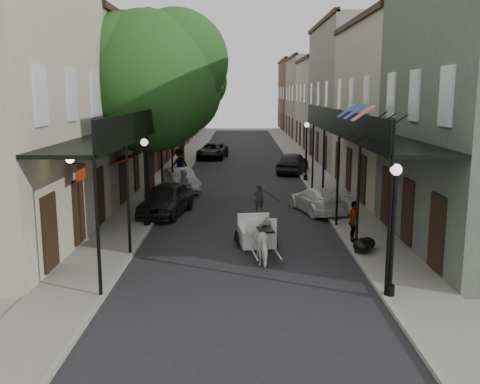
{
  "coord_description": "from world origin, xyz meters",
  "views": [
    {
      "loc": [
        -0.04,
        -16.2,
        5.72
      ],
      "look_at": [
        -0.12,
        5.8,
        1.6
      ],
      "focal_mm": 40.0,
      "sensor_mm": 36.0,
      "label": 1
    }
  ],
  "objects_px": {
    "lamppost_right_far": "(306,150)",
    "pedestrian_sidewalk_right": "(354,221)",
    "horse": "(266,241)",
    "car_right_near": "(317,200)",
    "carriage": "(255,219)",
    "car_left_near": "(166,199)",
    "tree_far": "(185,91)",
    "car_right_far": "(293,163)",
    "tree_near": "(156,76)",
    "pedestrian_sidewalk_left": "(179,163)",
    "pedestrian_walking": "(185,186)",
    "lamppost_right_near": "(393,228)",
    "car_left_mid": "(181,180)",
    "car_left_far": "(213,151)",
    "lamppost_left": "(146,181)"
  },
  "relations": [
    {
      "from": "tree_far",
      "to": "tree_near",
      "type": "bearing_deg",
      "value": -89.81
    },
    {
      "from": "car_right_near",
      "to": "car_right_far",
      "type": "relative_size",
      "value": 0.93
    },
    {
      "from": "pedestrian_walking",
      "to": "car_right_far",
      "type": "relative_size",
      "value": 0.38
    },
    {
      "from": "lamppost_right_near",
      "to": "car_right_near",
      "type": "height_order",
      "value": "lamppost_right_near"
    },
    {
      "from": "pedestrian_sidewalk_left",
      "to": "tree_near",
      "type": "bearing_deg",
      "value": 51.3
    },
    {
      "from": "horse",
      "to": "car_right_near",
      "type": "distance_m",
      "value": 8.12
    },
    {
      "from": "car_left_mid",
      "to": "pedestrian_sidewalk_left",
      "type": "bearing_deg",
      "value": 77.08
    },
    {
      "from": "lamppost_right_far",
      "to": "pedestrian_sidewalk_right",
      "type": "xyz_separation_m",
      "value": [
        0.1,
        -14.57,
        -1.14
      ]
    },
    {
      "from": "lamppost_right_near",
      "to": "lamppost_right_far",
      "type": "bearing_deg",
      "value": 90.0
    },
    {
      "from": "pedestrian_walking",
      "to": "pedestrian_sidewalk_right",
      "type": "distance_m",
      "value": 10.93
    },
    {
      "from": "pedestrian_sidewalk_left",
      "to": "pedestrian_sidewalk_right",
      "type": "distance_m",
      "value": 17.66
    },
    {
      "from": "tree_far",
      "to": "car_left_far",
      "type": "distance_m",
      "value": 8.15
    },
    {
      "from": "tree_near",
      "to": "pedestrian_sidewalk_right",
      "type": "distance_m",
      "value": 12.13
    },
    {
      "from": "tree_near",
      "to": "carriage",
      "type": "relative_size",
      "value": 3.95
    },
    {
      "from": "tree_near",
      "to": "car_left_mid",
      "type": "xyz_separation_m",
      "value": [
        0.6,
        4.3,
        -5.82
      ]
    },
    {
      "from": "lamppost_right_near",
      "to": "pedestrian_sidewalk_right",
      "type": "bearing_deg",
      "value": 88.95
    },
    {
      "from": "tree_near",
      "to": "car_right_far",
      "type": "xyz_separation_m",
      "value": [
        7.8,
        11.49,
        -5.72
      ]
    },
    {
      "from": "lamppost_right_near",
      "to": "lamppost_left",
      "type": "relative_size",
      "value": 1.0
    },
    {
      "from": "car_left_near",
      "to": "car_right_near",
      "type": "bearing_deg",
      "value": 14.16
    },
    {
      "from": "horse",
      "to": "car_right_far",
      "type": "distance_m",
      "value": 20.48
    },
    {
      "from": "carriage",
      "to": "car_left_far",
      "type": "distance_m",
      "value": 26.82
    },
    {
      "from": "car_left_near",
      "to": "car_left_far",
      "type": "relative_size",
      "value": 0.91
    },
    {
      "from": "pedestrian_sidewalk_left",
      "to": "car_left_near",
      "type": "height_order",
      "value": "pedestrian_sidewalk_left"
    },
    {
      "from": "lamppost_right_far",
      "to": "horse",
      "type": "height_order",
      "value": "lamppost_right_far"
    },
    {
      "from": "carriage",
      "to": "car_left_far",
      "type": "height_order",
      "value": "carriage"
    },
    {
      "from": "pedestrian_sidewalk_right",
      "to": "lamppost_right_far",
      "type": "bearing_deg",
      "value": 2.27
    },
    {
      "from": "horse",
      "to": "tree_far",
      "type": "bearing_deg",
      "value": -85.44
    },
    {
      "from": "carriage",
      "to": "car_left_near",
      "type": "relative_size",
      "value": 0.55
    },
    {
      "from": "pedestrian_sidewalk_left",
      "to": "car_left_far",
      "type": "relative_size",
      "value": 0.39
    },
    {
      "from": "tree_far",
      "to": "car_right_far",
      "type": "xyz_separation_m",
      "value": [
        7.85,
        -2.51,
        -5.07
      ]
    },
    {
      "from": "tree_near",
      "to": "car_left_mid",
      "type": "height_order",
      "value": "tree_near"
    },
    {
      "from": "pedestrian_walking",
      "to": "car_right_far",
      "type": "height_order",
      "value": "pedestrian_walking"
    },
    {
      "from": "pedestrian_sidewalk_left",
      "to": "car_right_far",
      "type": "distance_m",
      "value": 8.26
    },
    {
      "from": "pedestrian_sidewalk_left",
      "to": "car_left_near",
      "type": "xyz_separation_m",
      "value": [
        0.6,
        -10.48,
        -0.32
      ]
    },
    {
      "from": "carriage",
      "to": "car_right_far",
      "type": "xyz_separation_m",
      "value": [
        3.13,
        18.04,
        -0.18
      ]
    },
    {
      "from": "pedestrian_walking",
      "to": "car_left_far",
      "type": "height_order",
      "value": "pedestrian_walking"
    },
    {
      "from": "car_left_far",
      "to": "lamppost_left",
      "type": "bearing_deg",
      "value": -87.07
    },
    {
      "from": "lamppost_left",
      "to": "pedestrian_sidewalk_left",
      "type": "bearing_deg",
      "value": 90.44
    },
    {
      "from": "lamppost_left",
      "to": "car_right_near",
      "type": "height_order",
      "value": "lamppost_left"
    },
    {
      "from": "car_right_near",
      "to": "horse",
      "type": "bearing_deg",
      "value": 53.81
    },
    {
      "from": "tree_near",
      "to": "pedestrian_sidewalk_left",
      "type": "distance_m",
      "value": 10.32
    },
    {
      "from": "pedestrian_sidewalk_right",
      "to": "car_right_near",
      "type": "bearing_deg",
      "value": 8.03
    },
    {
      "from": "car_left_near",
      "to": "car_left_mid",
      "type": "xyz_separation_m",
      "value": [
        0.0,
        5.99,
        -0.1
      ]
    },
    {
      "from": "car_left_near",
      "to": "pedestrian_walking",
      "type": "bearing_deg",
      "value": 90.36
    },
    {
      "from": "horse",
      "to": "pedestrian_sidewalk_right",
      "type": "height_order",
      "value": "pedestrian_sidewalk_right"
    },
    {
      "from": "pedestrian_sidewalk_right",
      "to": "car_right_near",
      "type": "distance_m",
      "value": 5.61
    },
    {
      "from": "horse",
      "to": "car_left_mid",
      "type": "height_order",
      "value": "horse"
    },
    {
      "from": "lamppost_right_near",
      "to": "horse",
      "type": "distance_m",
      "value": 4.92
    },
    {
      "from": "tree_near",
      "to": "lamppost_right_far",
      "type": "xyz_separation_m",
      "value": [
        8.3,
        7.82,
        -4.44
      ]
    },
    {
      "from": "tree_far",
      "to": "car_left_near",
      "type": "xyz_separation_m",
      "value": [
        0.65,
        -15.69,
        -5.07
      ]
    }
  ]
}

